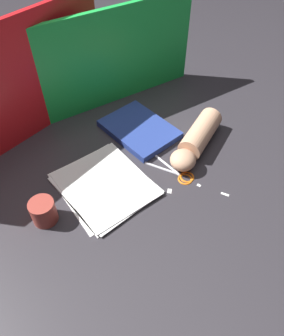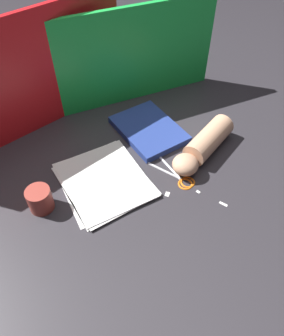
{
  "view_description": "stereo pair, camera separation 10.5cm",
  "coord_description": "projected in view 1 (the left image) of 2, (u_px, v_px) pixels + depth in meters",
  "views": [
    {
      "loc": [
        -0.38,
        -0.57,
        0.84
      ],
      "look_at": [
        0.06,
        -0.01,
        0.06
      ],
      "focal_mm": 35.0,
      "sensor_mm": 36.0,
      "label": 1
    },
    {
      "loc": [
        -0.29,
        -0.63,
        0.84
      ],
      "look_at": [
        0.06,
        -0.01,
        0.06
      ],
      "focal_mm": 35.0,
      "sensor_mm": 36.0,
      "label": 2
    }
  ],
  "objects": [
    {
      "name": "ground_plane",
      "position": [
        125.0,
        188.0,
        1.08
      ],
      "size": [
        6.0,
        6.0,
        0.0
      ],
      "primitive_type": "plane",
      "color": "#2D2B30"
    },
    {
      "name": "mug",
      "position": [
        43.0,
        211.0,
        0.97
      ],
      "size": [
        0.08,
        0.08,
        0.08
      ],
      "color": "#99382D",
      "rests_on": "ground_plane"
    },
    {
      "name": "book_closed",
      "position": [
        139.0,
        129.0,
        1.26
      ],
      "size": [
        0.22,
        0.29,
        0.03
      ],
      "color": "navy",
      "rests_on": "ground_plane"
    },
    {
      "name": "paper_scrap_far",
      "position": [
        199.0,
        185.0,
        1.08
      ],
      "size": [
        0.01,
        0.02,
        0.0
      ],
      "color": "white",
      "rests_on": "ground_plane"
    },
    {
      "name": "paper_scrap_near",
      "position": [
        170.0,
        191.0,
        1.07
      ],
      "size": [
        0.02,
        0.02,
        0.0
      ],
      "color": "white",
      "rests_on": "ground_plane"
    },
    {
      "name": "scissors",
      "position": [
        178.0,
        173.0,
        1.12
      ],
      "size": [
        0.11,
        0.19,
        0.01
      ],
      "color": "silver",
      "rests_on": "ground_plane"
    },
    {
      "name": "hand_forearm",
      "position": [
        196.0,
        140.0,
        1.17
      ],
      "size": [
        0.32,
        0.2,
        0.08
      ],
      "color": "tan",
      "rests_on": "ground_plane"
    },
    {
      "name": "backdrop_panel_center",
      "position": [
        96.0,
        63.0,
        1.24
      ],
      "size": [
        0.86,
        0.12,
        0.38
      ],
      "color": "green",
      "rests_on": "ground_plane"
    },
    {
      "name": "paper_scrap_mid",
      "position": [
        225.0,
        194.0,
        1.06
      ],
      "size": [
        0.02,
        0.03,
        0.0
      ],
      "color": "white",
      "rests_on": "ground_plane"
    },
    {
      "name": "paper_stack",
      "position": [
        104.0,
        185.0,
        1.08
      ],
      "size": [
        0.28,
        0.32,
        0.01
      ],
      "color": "white",
      "rests_on": "ground_plane"
    },
    {
      "name": "backdrop_panel_left",
      "position": [
        5.0,
        91.0,
        1.08
      ],
      "size": [
        0.84,
        0.19,
        0.43
      ],
      "color": "red",
      "rests_on": "ground_plane"
    }
  ]
}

